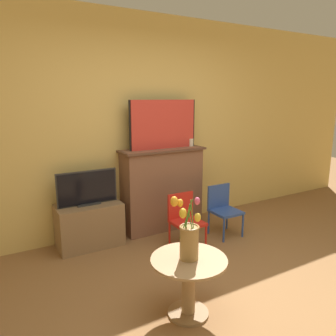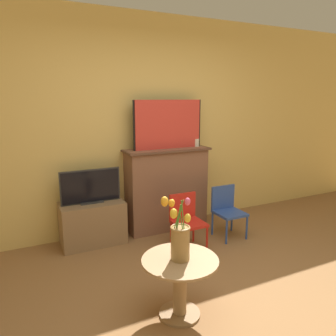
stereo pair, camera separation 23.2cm
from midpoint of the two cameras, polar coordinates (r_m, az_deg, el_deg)
ground_plane at (r=2.92m, az=12.57°, el=-23.58°), size 14.00×14.00×0.00m
wall_back at (r=4.19m, az=-6.65°, el=7.41°), size 8.00×0.06×2.70m
fireplace_mantel at (r=4.25m, az=-2.61°, el=-3.50°), size 1.10×0.38×1.06m
painting at (r=4.13m, az=-2.40°, el=7.58°), size 0.93×0.03×0.61m
mantel_candle at (r=4.36m, az=2.50°, el=4.48°), size 0.06×0.06×0.10m
tv_stand at (r=3.97m, az=-15.17°, el=-9.59°), size 0.73×0.40×0.50m
tv_monitor at (r=3.84m, az=-15.56°, el=-3.46°), size 0.69×0.12×0.39m
chair_red at (r=3.77m, az=1.18°, el=-8.65°), size 0.33×0.33×0.62m
chair_blue at (r=4.15m, az=7.99°, el=-6.78°), size 0.33×0.33×0.62m
side_table at (r=2.69m, az=1.02°, el=-18.66°), size 0.60×0.60×0.48m
vase_tulips at (r=2.53m, az=0.89°, el=-11.87°), size 0.22×0.24×0.51m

